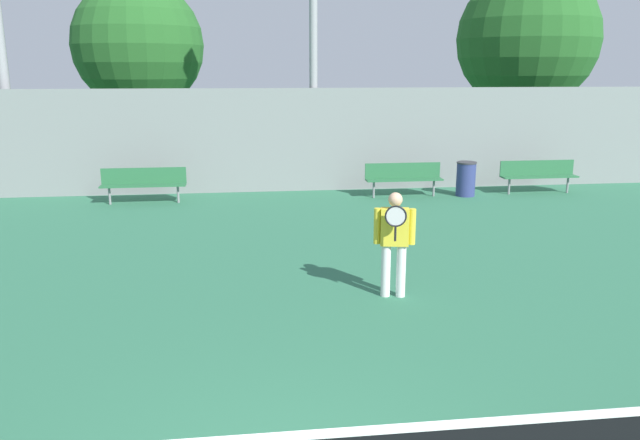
% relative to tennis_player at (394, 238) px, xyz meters
% --- Properties ---
extents(tennis_player, '(0.60, 0.46, 1.59)m').
position_rel_tennis_player_xyz_m(tennis_player, '(0.00, 0.00, 0.00)').
color(tennis_player, silver).
rests_on(tennis_player, ground_plane).
extents(bench_courtside_near, '(2.11, 0.40, 0.89)m').
position_rel_tennis_player_xyz_m(bench_courtside_near, '(5.82, 7.32, -0.35)').
color(bench_courtside_near, '#28663D').
rests_on(bench_courtside_near, ground_plane).
extents(bench_courtside_far, '(2.11, 0.40, 0.89)m').
position_rel_tennis_player_xyz_m(bench_courtside_far, '(-4.69, 7.32, -0.35)').
color(bench_courtside_far, '#28663D').
rests_on(bench_courtside_far, ground_plane).
extents(bench_adjacent_court, '(2.05, 0.40, 0.89)m').
position_rel_tennis_player_xyz_m(bench_adjacent_court, '(2.05, 7.32, -0.35)').
color(bench_adjacent_court, '#28663D').
rests_on(bench_adjacent_court, ground_plane).
extents(trash_bin, '(0.53, 0.53, 0.92)m').
position_rel_tennis_player_xyz_m(trash_bin, '(3.73, 7.19, -0.45)').
color(trash_bin, navy).
rests_on(trash_bin, ground_plane).
extents(back_fence, '(27.89, 0.06, 2.82)m').
position_rel_tennis_player_xyz_m(back_fence, '(-1.91, 8.46, 0.50)').
color(back_fence, gray).
rests_on(back_fence, ground_plane).
extents(tree_green_tall, '(4.57, 4.57, 6.41)m').
position_rel_tennis_player_xyz_m(tree_green_tall, '(-5.73, 14.81, 3.20)').
color(tree_green_tall, brown).
rests_on(tree_green_tall, ground_plane).
extents(tree_green_broad, '(5.14, 5.14, 6.94)m').
position_rel_tennis_player_xyz_m(tree_green_broad, '(8.33, 14.03, 3.45)').
color(tree_green_broad, brown).
rests_on(tree_green_broad, ground_plane).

